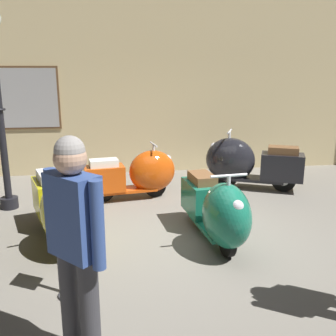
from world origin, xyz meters
The scene contains 8 objects.
ground_plane centered at (0.00, 0.00, 0.00)m, with size 60.00×60.00×0.00m, color slate.
showroom_back_wall centered at (0.17, 3.64, 1.93)m, with size 18.00×0.63×3.85m.
scooter_0 centered at (-1.62, 0.02, 0.48)m, with size 1.03×1.80×1.06m.
scooter_1 centered at (-0.53, 1.71, 0.44)m, with size 1.64×0.71×0.97m.
scooter_2 centered at (0.37, -0.26, 0.46)m, with size 0.66×1.71×1.02m.
scooter_3 centered at (1.53, 2.04, 0.50)m, with size 1.86×1.20×1.10m.
visitor_0 centered at (-1.19, -2.05, 1.01)m, with size 0.45×0.46×1.75m.
info_stanchion centered at (-1.36, -1.19, 0.42)m, with size 0.39×0.35×1.02m.
Camera 1 is at (-0.87, -4.62, 2.16)m, focal length 40.22 mm.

